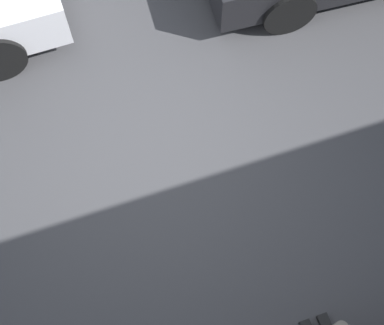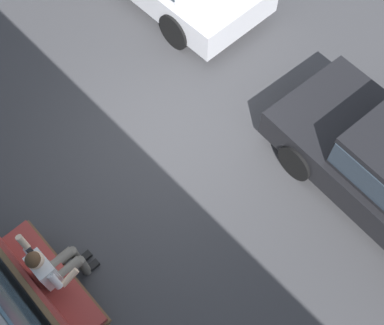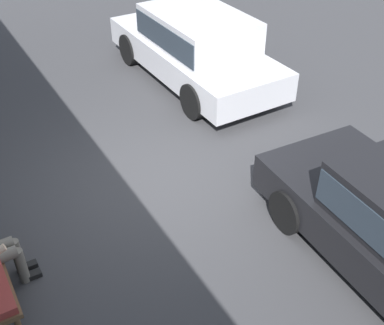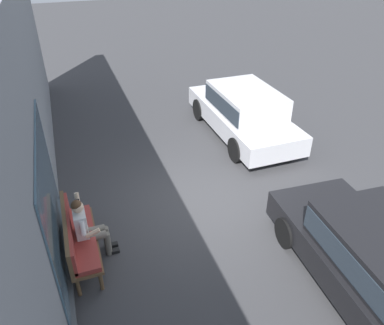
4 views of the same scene
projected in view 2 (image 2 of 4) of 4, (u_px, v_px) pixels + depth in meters
The scene contains 3 objects.
ground_plane at pixel (164, 133), 8.04m from camera, with size 60.00×60.00×0.00m, color #38383A.
bench at pixel (43, 284), 6.22m from camera, with size 1.87×0.55×1.03m.
person_on_phone at pixel (53, 267), 6.20m from camera, with size 0.73×0.74×1.36m.
Camera 2 is at (-3.48, 2.60, 6.80)m, focal length 45.00 mm.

